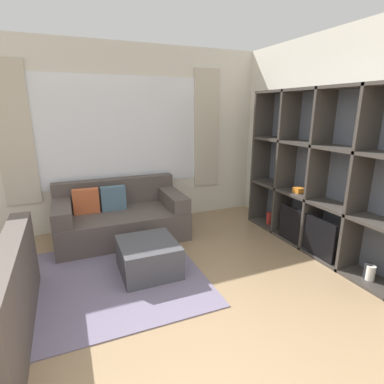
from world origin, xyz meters
name	(u,v)px	position (x,y,z in m)	size (l,w,h in m)	color
wall_back	(122,138)	(0.00, 3.37, 1.36)	(5.67, 0.11, 2.70)	silver
wall_right	(322,144)	(2.27, 1.67, 1.35)	(0.07, 4.54, 2.70)	silver
area_rug	(88,283)	(-0.73, 1.74, 0.01)	(2.41, 1.84, 0.01)	slate
shelving_unit	(320,177)	(2.09, 1.48, 0.97)	(0.35, 2.39, 2.03)	#515660
couch_main	(120,217)	(-0.18, 2.85, 0.29)	(1.76, 0.98, 0.78)	#564C47
ottoman	(148,257)	(-0.07, 1.72, 0.18)	(0.62, 0.67, 0.37)	#47474C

